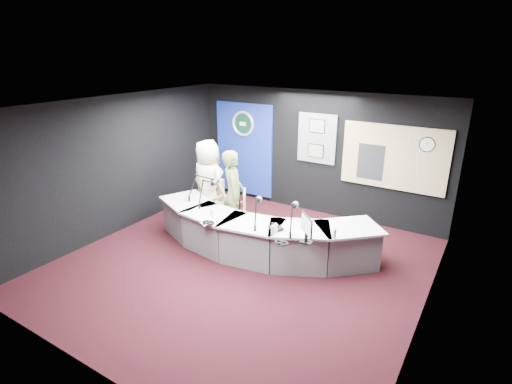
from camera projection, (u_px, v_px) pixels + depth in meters
The scene contains 33 objects.
ground at pixel (242, 265), 7.13m from camera, with size 6.00×6.00×0.00m, color black.
ceiling at pixel (240, 106), 6.18m from camera, with size 6.00×6.00×0.02m, color silver.
wall_back at pixel (315, 153), 9.05m from camera, with size 6.00×0.02×2.80m, color black.
wall_front at pixel (84, 272), 4.26m from camera, with size 6.00×0.02×2.80m, color black.
wall_left at pixel (119, 165), 8.14m from camera, with size 0.02×6.00×2.80m, color black.
wall_right at pixel (433, 232), 5.17m from camera, with size 0.02×6.00×2.80m, color black.
broadcast_desk at pixel (256, 234), 7.47m from camera, with size 4.50×1.90×0.75m, color silver, non-canonical shape.
backdrop_panel at pixel (244, 149), 10.02m from camera, with size 1.60×0.05×2.30m, color navy.
agency_seal at pixel (243, 124), 9.77m from camera, with size 0.63×0.63×0.07m, color silver.
seal_center at pixel (243, 124), 9.77m from camera, with size 0.48×0.48×0.01m, color black.
pinboard at pixel (317, 138), 8.88m from camera, with size 0.90×0.04×1.10m, color slate.
framed_photo_upper at pixel (317, 126), 8.76m from camera, with size 0.34×0.02×0.27m, color #7B7459.
framed_photo_lower at pixel (316, 151), 8.95m from camera, with size 0.34×0.02×0.27m, color #7B7459.
booth_window_frame at pixel (394, 158), 8.11m from camera, with size 2.12×0.06×1.32m, color tan.
booth_glow at pixel (393, 158), 8.10m from camera, with size 2.00×0.02×1.20m, color #FFD0A1.
equipment_rack at pixel (371, 162), 8.36m from camera, with size 0.55×0.02×0.75m, color black.
wall_clock at pixel (427, 145), 7.67m from camera, with size 0.28×0.28×0.01m, color white.
armchair_left at pixel (209, 202), 8.69m from camera, with size 0.56×0.56×0.99m, color tan, non-canonical shape.
armchair_right at pixel (234, 216), 8.10m from camera, with size 0.49×0.49×0.87m, color tan, non-canonical shape.
draped_jacket at pixel (215, 193), 8.87m from camera, with size 0.50×0.10×0.70m, color gray.
person_man at pixel (208, 183), 8.55m from camera, with size 0.91×0.59×1.86m, color #F5EDC4.
person_woman at pixel (233, 194), 7.95m from camera, with size 0.66×0.43×1.80m, color #5C6B38.
computer_monitor at pixel (307, 224), 6.19m from camera, with size 0.46×0.03×0.31m, color black.
desk_phone at pixel (276, 228), 6.75m from camera, with size 0.22×0.17×0.05m, color black.
headphones_near at pixel (281, 243), 6.27m from camera, with size 0.22×0.22×0.04m, color black.
headphones_far at pixel (208, 223), 6.99m from camera, with size 0.24×0.24×0.04m, color black.
paper_stack at pixel (197, 210), 7.56m from camera, with size 0.21×0.30×0.00m, color white.
notepad at pixel (209, 223), 7.01m from camera, with size 0.19×0.27×0.00m, color white.
boom_mic_a at pixel (203, 185), 8.06m from camera, with size 0.40×0.67×0.60m, color black, non-canonical shape.
boom_mic_b at pixel (207, 189), 7.78m from camera, with size 0.21×0.73×0.60m, color black, non-canonical shape.
boom_mic_c at pixel (257, 208), 6.90m from camera, with size 0.38×0.68×0.60m, color black, non-canonical shape.
boom_mic_d at pixel (293, 213), 6.65m from camera, with size 0.33×0.70×0.60m, color black, non-canonical shape.
water_bottles at pixel (247, 216), 7.07m from camera, with size 3.19×0.59×0.18m, color silver, non-canonical shape.
Camera 1 is at (3.52, -5.19, 3.65)m, focal length 28.00 mm.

